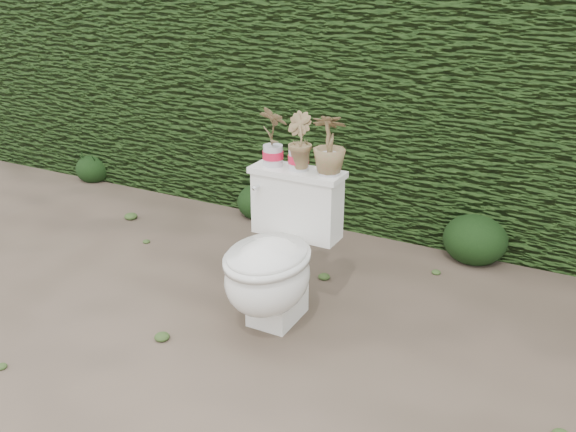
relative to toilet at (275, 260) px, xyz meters
The scene contains 9 objects.
ground 0.40m from the toilet, 117.07° to the left, with size 60.00×60.00×0.00m, color brown.
hedge 1.83m from the toilet, 92.78° to the left, with size 8.00×1.00×1.60m, color #294717.
toilet is the anchor object (origin of this frame).
potted_plant_left 0.64m from the toilet, 120.46° to the left, with size 0.16×0.11×0.30m, color #288334.
potted_plant_center 0.61m from the toilet, 87.70° to the left, with size 0.15×0.12×0.28m, color #288334.
potted_plant_right 0.64m from the toilet, 52.78° to the left, with size 0.17×0.17×0.30m, color #288334.
liriope_clump_0 2.84m from the toilet, 152.99° to the left, with size 0.32×0.32×0.25m, color black.
liriope_clump_1 1.50m from the toilet, 123.25° to the left, with size 0.34×0.34×0.27m, color black.
liriope_clump_2 1.48m from the toilet, 57.92° to the left, with size 0.41×0.41×0.33m, color black.
Camera 1 is at (1.44, -2.62, 1.76)m, focal length 38.00 mm.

